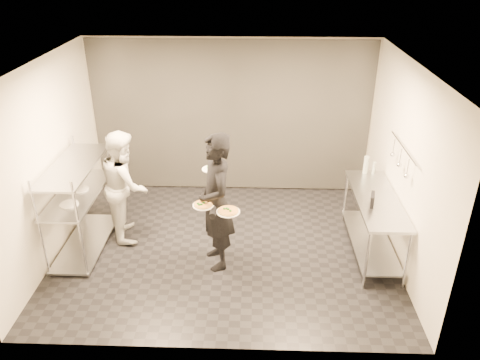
{
  "coord_description": "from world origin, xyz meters",
  "views": [
    {
      "loc": [
        0.42,
        -5.91,
        4.16
      ],
      "look_at": [
        0.22,
        0.13,
        1.1
      ],
      "focal_mm": 35.0,
      "sensor_mm": 36.0,
      "label": 1
    }
  ],
  "objects_px": {
    "pizza_plate_far": "(228,211)",
    "bottle_dark": "(366,167)",
    "pos_monitor": "(372,200)",
    "bottle_clear": "(374,168)",
    "prep_counter": "(374,215)",
    "chef": "(125,185)",
    "pass_rack": "(79,202)",
    "waiter": "(216,203)",
    "salad_plate": "(211,168)",
    "pizza_plate_near": "(203,205)",
    "bottle_green": "(366,165)"
  },
  "relations": [
    {
      "from": "pizza_plate_far",
      "to": "salad_plate",
      "type": "distance_m",
      "value": 0.75
    },
    {
      "from": "bottle_dark",
      "to": "salad_plate",
      "type": "bearing_deg",
      "value": -160.71
    },
    {
      "from": "pos_monitor",
      "to": "pass_rack",
      "type": "bearing_deg",
      "value": -169.31
    },
    {
      "from": "pizza_plate_near",
      "to": "salad_plate",
      "type": "distance_m",
      "value": 0.59
    },
    {
      "from": "pizza_plate_near",
      "to": "bottle_dark",
      "type": "xyz_separation_m",
      "value": [
        2.43,
        1.32,
        -0.02
      ]
    },
    {
      "from": "bottle_dark",
      "to": "chef",
      "type": "bearing_deg",
      "value": -173.33
    },
    {
      "from": "prep_counter",
      "to": "bottle_clear",
      "type": "xyz_separation_m",
      "value": [
        0.12,
        0.8,
        0.39
      ]
    },
    {
      "from": "bottle_clear",
      "to": "waiter",
      "type": "bearing_deg",
      "value": -154.11
    },
    {
      "from": "pizza_plate_far",
      "to": "pos_monitor",
      "type": "height_order",
      "value": "pos_monitor"
    },
    {
      "from": "salad_plate",
      "to": "pos_monitor",
      "type": "bearing_deg",
      "value": -4.83
    },
    {
      "from": "bottle_dark",
      "to": "prep_counter",
      "type": "bearing_deg",
      "value": -89.81
    },
    {
      "from": "chef",
      "to": "pos_monitor",
      "type": "bearing_deg",
      "value": -114.78
    },
    {
      "from": "prep_counter",
      "to": "pizza_plate_near",
      "type": "height_order",
      "value": "pizza_plate_near"
    },
    {
      "from": "pos_monitor",
      "to": "bottle_clear",
      "type": "bearing_deg",
      "value": 90.17
    },
    {
      "from": "waiter",
      "to": "bottle_dark",
      "type": "distance_m",
      "value": 2.55
    },
    {
      "from": "bottle_clear",
      "to": "pizza_plate_far",
      "type": "bearing_deg",
      "value": -147.1
    },
    {
      "from": "pass_rack",
      "to": "bottle_dark",
      "type": "distance_m",
      "value": 4.41
    },
    {
      "from": "pass_rack",
      "to": "bottle_clear",
      "type": "distance_m",
      "value": 4.53
    },
    {
      "from": "pass_rack",
      "to": "pizza_plate_near",
      "type": "xyz_separation_m",
      "value": [
        1.9,
        -0.52,
        0.28
      ]
    },
    {
      "from": "waiter",
      "to": "pizza_plate_far",
      "type": "relative_size",
      "value": 6.38
    },
    {
      "from": "pass_rack",
      "to": "waiter",
      "type": "xyz_separation_m",
      "value": [
        2.06,
        -0.36,
        0.23
      ]
    },
    {
      "from": "pass_rack",
      "to": "pos_monitor",
      "type": "relative_size",
      "value": 6.84
    },
    {
      "from": "prep_counter",
      "to": "bottle_green",
      "type": "height_order",
      "value": "bottle_green"
    },
    {
      "from": "pass_rack",
      "to": "salad_plate",
      "type": "bearing_deg",
      "value": -0.72
    },
    {
      "from": "prep_counter",
      "to": "chef",
      "type": "height_order",
      "value": "chef"
    },
    {
      "from": "pizza_plate_far",
      "to": "pos_monitor",
      "type": "bearing_deg",
      "value": 11.91
    },
    {
      "from": "salad_plate",
      "to": "waiter",
      "type": "bearing_deg",
      "value": -74.74
    },
    {
      "from": "pass_rack",
      "to": "bottle_green",
      "type": "bearing_deg",
      "value": 10.52
    },
    {
      "from": "pizza_plate_near",
      "to": "bottle_green",
      "type": "height_order",
      "value": "bottle_green"
    },
    {
      "from": "pizza_plate_far",
      "to": "bottle_clear",
      "type": "height_order",
      "value": "bottle_clear"
    },
    {
      "from": "bottle_green",
      "to": "chef",
      "type": "bearing_deg",
      "value": -173.32
    },
    {
      "from": "pass_rack",
      "to": "chef",
      "type": "distance_m",
      "value": 0.71
    },
    {
      "from": "pizza_plate_far",
      "to": "bottle_dark",
      "type": "height_order",
      "value": "bottle_dark"
    },
    {
      "from": "pos_monitor",
      "to": "bottle_dark",
      "type": "distance_m",
      "value": 1.02
    },
    {
      "from": "salad_plate",
      "to": "bottle_green",
      "type": "distance_m",
      "value": 2.52
    },
    {
      "from": "waiter",
      "to": "pizza_plate_near",
      "type": "distance_m",
      "value": 0.23
    },
    {
      "from": "pizza_plate_far",
      "to": "waiter",
      "type": "bearing_deg",
      "value": 123.98
    },
    {
      "from": "salad_plate",
      "to": "bottle_clear",
      "type": "xyz_separation_m",
      "value": [
        2.49,
        0.83,
        -0.35
      ]
    },
    {
      "from": "pass_rack",
      "to": "bottle_clear",
      "type": "xyz_separation_m",
      "value": [
        4.45,
        0.8,
        0.25
      ]
    },
    {
      "from": "bottle_dark",
      "to": "pass_rack",
      "type": "bearing_deg",
      "value": -169.49
    },
    {
      "from": "pass_rack",
      "to": "prep_counter",
      "type": "relative_size",
      "value": 0.89
    },
    {
      "from": "pizza_plate_far",
      "to": "salad_plate",
      "type": "height_order",
      "value": "salad_plate"
    },
    {
      "from": "pass_rack",
      "to": "bottle_clear",
      "type": "bearing_deg",
      "value": 10.22
    },
    {
      "from": "pizza_plate_far",
      "to": "bottle_green",
      "type": "xyz_separation_m",
      "value": [
        2.09,
        1.43,
        0.04
      ]
    },
    {
      "from": "prep_counter",
      "to": "bottle_dark",
      "type": "distance_m",
      "value": 0.9
    },
    {
      "from": "chef",
      "to": "pos_monitor",
      "type": "xyz_separation_m",
      "value": [
        3.61,
        -0.58,
        0.13
      ]
    },
    {
      "from": "pizza_plate_far",
      "to": "bottle_dark",
      "type": "bearing_deg",
      "value": 34.44
    },
    {
      "from": "chef",
      "to": "pizza_plate_far",
      "type": "xyz_separation_m",
      "value": [
        1.64,
        -1.0,
        0.16
      ]
    },
    {
      "from": "waiter",
      "to": "bottle_green",
      "type": "xyz_separation_m",
      "value": [
        2.27,
        1.16,
        0.06
      ]
    },
    {
      "from": "waiter",
      "to": "bottle_clear",
      "type": "bearing_deg",
      "value": 97.55
    }
  ]
}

